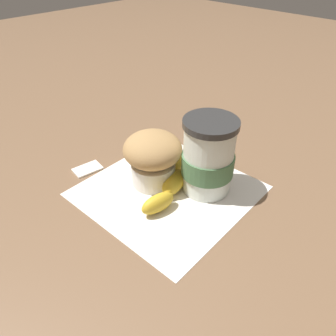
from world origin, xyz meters
The scene contains 6 objects.
ground_plane centered at (0.00, 0.00, 0.00)m, with size 3.00×3.00×0.00m, color brown.
paper_napkin centered at (0.00, 0.00, 0.00)m, with size 0.26×0.26×0.00m, color white.
coffee_cup centered at (-0.05, 0.04, 0.06)m, with size 0.09×0.09×0.13m.
muffin centered at (0.00, -0.04, 0.05)m, with size 0.10×0.10×0.09m.
banana centered at (-0.02, -0.02, 0.02)m, with size 0.17×0.16×0.03m.
sugar_packet centered at (0.06, -0.15, 0.00)m, with size 0.05×0.03×0.01m, color white.
Camera 1 is at (0.31, 0.30, 0.36)m, focal length 35.00 mm.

